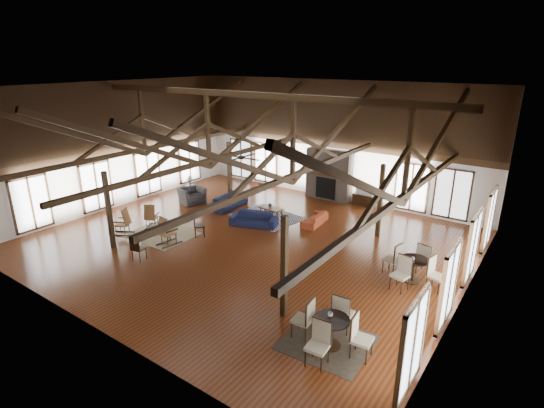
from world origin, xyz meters
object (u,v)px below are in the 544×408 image
Objects in this scene: armchair at (192,196)px; tv_console at (364,200)px; sofa_navy_front at (254,219)px; coffee_table at (271,209)px; sofa_navy_left at (230,201)px; sofa_orange at (314,219)px; cafe_table_near at (331,327)px; cafe_table_far at (414,266)px.

armchair reaches higher than tv_console.
sofa_navy_front is 1.73× the size of coffee_table.
sofa_navy_left is 1.85× the size of tv_console.
tv_console reaches higher than coffee_table.
armchair is at bearing -86.76° from sofa_orange.
sofa_orange is 3.69m from tv_console.
sofa_navy_front is 8.58m from cafe_table_near.
sofa_navy_front is at bearing -57.21° from sofa_orange.
sofa_navy_left is 0.96× the size of cafe_table_near.
sofa_navy_front reaches higher than sofa_orange.
tv_console is (2.91, 3.93, -0.10)m from coffee_table.
coffee_table is at bearing -87.45° from sofa_orange.
sofa_navy_front is at bearing -118.46° from tv_console.
coffee_table is at bearing -126.48° from tv_console.
sofa_navy_left is at bearing -57.79° from armchair.
cafe_table_near is at bearing -70.61° from tv_console.
tv_console is at bearing 109.39° from cafe_table_near.
coffee_table is at bearing 162.93° from cafe_table_far.
sofa_navy_front is 7.34m from cafe_table_far.
sofa_navy_front is at bearing -81.98° from coffee_table.
cafe_table_far is (0.64, 4.54, -0.01)m from cafe_table_near.
cafe_table_far reaches higher than tv_console.
sofa_orange is 1.41× the size of armchair.
sofa_orange is at bearing -102.06° from tv_console.
sofa_navy_left is 6.69m from tv_console.
sofa_navy_front is 1.83× the size of tv_console.
sofa_navy_left is 2.40m from coffee_table.
sofa_navy_left is 1.76× the size of coffee_table.
sofa_orange reaches higher than coffee_table.
armchair is 11.83m from cafe_table_far.
cafe_table_near is 11.37m from tv_console.
sofa_orange is 8.44m from cafe_table_near.
sofa_navy_left is at bearing -169.90° from coffee_table.
cafe_table_far is at bearing -25.60° from sofa_navy_front.
cafe_table_near is (4.54, -7.11, 0.32)m from sofa_orange.
armchair reaches higher than sofa_orange.
armchair reaches higher than coffee_table.
armchair is (-4.45, 0.62, 0.09)m from sofa_navy_front.
armchair is at bearing 101.98° from sofa_navy_left.
sofa_navy_left is 4.56m from sofa_orange.
sofa_navy_front is at bearing 140.76° from cafe_table_near.
tv_console is (5.31, 4.08, -0.02)m from sofa_navy_left.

